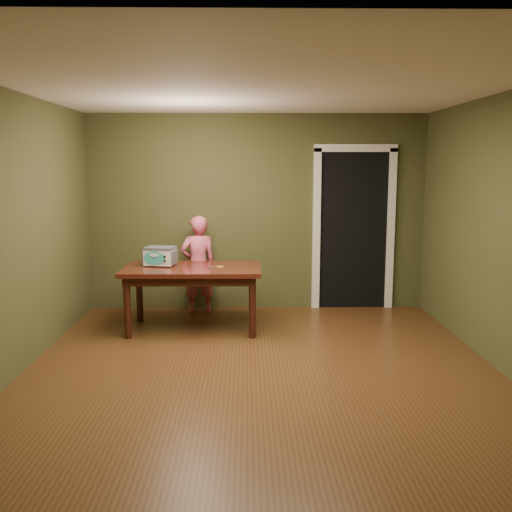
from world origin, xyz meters
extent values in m
plane|color=#533217|center=(0.00, 0.00, 0.00)|extent=(5.00, 5.00, 0.00)
cube|color=#424524|center=(0.00, 2.50, 1.30)|extent=(4.50, 0.02, 2.60)
cube|color=#424524|center=(0.00, -2.50, 1.30)|extent=(4.50, 0.02, 2.60)
cube|color=#424524|center=(-2.25, 0.00, 1.30)|extent=(0.02, 5.00, 2.60)
cube|color=#424524|center=(2.25, 0.00, 1.30)|extent=(0.02, 5.00, 2.60)
cube|color=white|center=(0.00, 0.00, 2.60)|extent=(4.50, 5.00, 0.02)
cube|color=black|center=(1.30, 2.80, 1.05)|extent=(0.90, 0.60, 2.10)
cube|color=black|center=(1.30, 2.48, 1.05)|extent=(0.90, 0.02, 2.10)
cube|color=white|center=(0.80, 2.47, 1.05)|extent=(0.10, 0.06, 2.20)
cube|color=white|center=(1.80, 2.47, 1.05)|extent=(0.10, 0.06, 2.20)
cube|color=white|center=(1.30, 2.47, 2.15)|extent=(1.10, 0.06, 0.10)
cube|color=#3C180D|center=(-0.77, 1.45, 0.72)|extent=(1.61, 0.91, 0.05)
cube|color=black|center=(-0.77, 1.45, 0.65)|extent=(1.49, 0.79, 0.10)
cylinder|color=black|center=(-1.48, 1.11, 0.35)|extent=(0.08, 0.08, 0.70)
cylinder|color=black|center=(-1.47, 1.81, 0.35)|extent=(0.08, 0.08, 0.70)
cylinder|color=black|center=(-0.08, 1.09, 0.35)|extent=(0.08, 0.08, 0.70)
cylinder|color=black|center=(-0.07, 1.79, 0.35)|extent=(0.08, 0.08, 0.70)
cylinder|color=#4C4F54|center=(-1.31, 1.49, 0.76)|extent=(0.02, 0.02, 0.01)
cylinder|color=#4C4F54|center=(-1.28, 1.67, 0.76)|extent=(0.02, 0.02, 0.01)
cylinder|color=#4C4F54|center=(-1.04, 1.43, 0.76)|extent=(0.02, 0.02, 0.01)
cylinder|color=#4C4F54|center=(-1.00, 1.61, 0.76)|extent=(0.02, 0.02, 0.01)
cube|color=silver|center=(-1.16, 1.55, 0.86)|extent=(0.38, 0.30, 0.19)
cube|color=#4C4F54|center=(-1.16, 1.55, 0.96)|extent=(0.39, 0.31, 0.03)
cube|color=#4C4F54|center=(-1.33, 1.58, 0.86)|extent=(0.06, 0.21, 0.15)
cube|color=#4C4F54|center=(-0.99, 1.51, 0.86)|extent=(0.06, 0.21, 0.15)
ellipsoid|color=teal|center=(-1.21, 1.43, 0.86)|extent=(0.25, 0.06, 0.16)
cylinder|color=black|center=(-1.09, 1.41, 0.88)|extent=(0.02, 0.02, 0.02)
cylinder|color=black|center=(-1.09, 1.41, 0.83)|extent=(0.02, 0.02, 0.02)
cylinder|color=silver|center=(-0.53, 1.36, 0.76)|extent=(0.10, 0.10, 0.02)
cylinder|color=#4C2519|center=(-0.53, 1.36, 0.77)|extent=(0.09, 0.09, 0.01)
cube|color=#FFD46E|center=(-0.50, 1.44, 0.75)|extent=(0.18, 0.09, 0.01)
imported|color=#D55772|center=(-0.77, 2.20, 0.64)|extent=(0.54, 0.43, 1.29)
camera|label=1|loc=(-0.14, -5.12, 1.92)|focal=40.00mm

